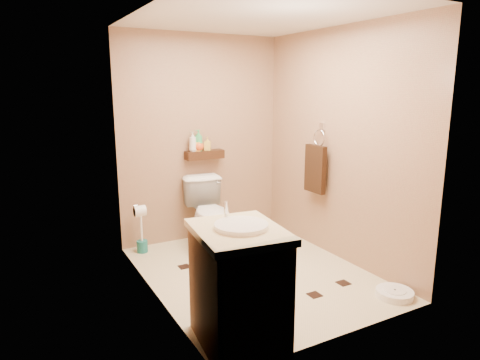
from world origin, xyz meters
TOP-DOWN VIEW (x-y plane):
  - ground at (0.00, 0.00)m, footprint 2.50×2.50m
  - wall_back at (0.00, 1.25)m, footprint 2.00×0.04m
  - wall_front at (0.00, -1.25)m, footprint 2.00×0.04m
  - wall_left at (-1.00, 0.00)m, footprint 0.04×2.50m
  - wall_right at (1.00, 0.00)m, footprint 0.04×2.50m
  - ceiling at (0.00, 0.00)m, footprint 2.00×2.50m
  - wall_shelf at (0.00, 1.17)m, footprint 0.46×0.14m
  - floor_accents at (0.05, -0.06)m, footprint 1.28×1.32m
  - toilet at (-0.09, 0.83)m, footprint 0.53×0.82m
  - vanity at (-0.70, -0.95)m, footprint 0.66×0.77m
  - bathroom_scale at (0.82, -1.02)m, footprint 0.33×0.33m
  - toilet_brush at (-0.82, 1.07)m, footprint 0.12×0.12m
  - towel_ring at (0.91, 0.25)m, footprint 0.12×0.30m
  - toilet_paper at (-0.94, 0.65)m, footprint 0.12×0.11m
  - bottle_a at (-0.14, 1.17)m, footprint 0.11×0.11m
  - bottle_b at (-0.10, 1.17)m, footprint 0.09×0.09m
  - bottle_c at (-0.08, 1.17)m, footprint 0.17×0.17m
  - bottle_d at (-0.07, 1.17)m, footprint 0.12×0.12m
  - bottle_e at (0.04, 1.17)m, footprint 0.10×0.10m

SIDE VIEW (x-z plane):
  - ground at x=0.00m, z-range 0.00..0.00m
  - floor_accents at x=0.05m, z-range 0.00..0.01m
  - bathroom_scale at x=0.82m, z-range 0.00..0.06m
  - toilet_brush at x=-0.82m, z-range -0.08..0.45m
  - toilet at x=-0.09m, z-range 0.00..0.79m
  - vanity at x=-0.70m, z-range -0.05..0.94m
  - toilet_paper at x=-0.94m, z-range 0.54..0.66m
  - towel_ring at x=0.91m, z-range 0.57..1.33m
  - wall_shelf at x=0.00m, z-range 0.97..1.07m
  - bottle_c at x=-0.08m, z-range 1.07..1.23m
  - bottle_e at x=0.04m, z-range 1.07..1.23m
  - bottle_b at x=-0.10m, z-range 1.07..1.23m
  - bottle_a at x=-0.14m, z-range 1.07..1.30m
  - bottle_d at x=-0.07m, z-range 1.07..1.32m
  - wall_back at x=0.00m, z-range 0.00..2.40m
  - wall_front at x=0.00m, z-range 0.00..2.40m
  - wall_left at x=-1.00m, z-range 0.00..2.40m
  - wall_right at x=1.00m, z-range 0.00..2.40m
  - ceiling at x=0.00m, z-range 2.39..2.41m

